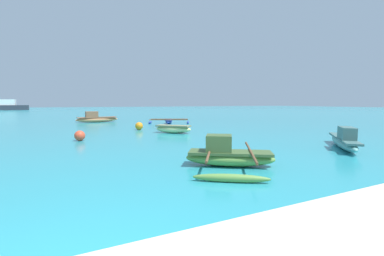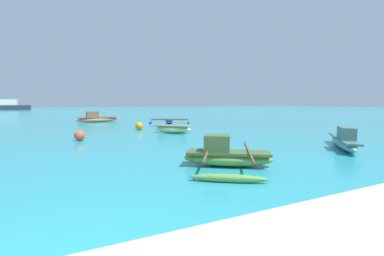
{
  "view_description": "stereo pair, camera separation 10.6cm",
  "coord_description": "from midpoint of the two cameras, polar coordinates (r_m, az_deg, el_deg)",
  "views": [
    {
      "loc": [
        0.41,
        -2.1,
        1.87
      ],
      "look_at": [
        7.55,
        12.77,
        0.25
      ],
      "focal_mm": 24.0,
      "sensor_mm": 36.0,
      "label": 1
    },
    {
      "loc": [
        0.5,
        -2.14,
        1.87
      ],
      "look_at": [
        7.55,
        12.77,
        0.25
      ],
      "focal_mm": 24.0,
      "sensor_mm": 36.0,
      "label": 2
    }
  ],
  "objects": [
    {
      "name": "moored_boat_0",
      "position": [
        26.61,
        -20.62,
        2.02
      ],
      "size": [
        3.99,
        1.21,
        1.05
      ],
      "rotation": [
        0.0,
        0.0,
        0.11
      ],
      "color": "#E18D59",
      "rests_on": "ground_plane"
    },
    {
      "name": "moored_boat_1",
      "position": [
        7.74,
        7.64,
        -6.12
      ],
      "size": [
        3.4,
        3.86,
        0.92
      ],
      "rotation": [
        0.0,
        0.0,
        -0.58
      ],
      "color": "#659742",
      "rests_on": "ground_plane"
    },
    {
      "name": "moored_boat_2",
      "position": [
        23.56,
        -5.26,
        1.49
      ],
      "size": [
        3.96,
        2.93,
        0.39
      ],
      "rotation": [
        0.0,
        0.0,
        1.13
      ],
      "color": "#2845A7",
      "rests_on": "ground_plane"
    },
    {
      "name": "moored_boat_3",
      "position": [
        12.36,
        30.5,
        -2.38
      ],
      "size": [
        3.27,
        3.24,
        0.91
      ],
      "rotation": [
        0.0,
        0.0,
        0.78
      ],
      "color": "#65ADA7",
      "rests_on": "ground_plane"
    },
    {
      "name": "moored_boat_4",
      "position": [
        15.98,
        -4.35,
        -0.16
      ],
      "size": [
        2.17,
        2.19,
        0.49
      ],
      "rotation": [
        0.0,
        0.0,
        -0.79
      ],
      "color": "#D3DE8F",
      "rests_on": "ground_plane"
    },
    {
      "name": "mooring_buoy_1",
      "position": [
        13.85,
        -23.87,
        -1.57
      ],
      "size": [
        0.51,
        0.51,
        0.51
      ],
      "color": "#E54C2D",
      "rests_on": "ground_plane"
    },
    {
      "name": "mooring_buoy_2",
      "position": [
        18.16,
        -11.85,
        0.43
      ],
      "size": [
        0.54,
        0.54,
        0.54
      ],
      "color": "orange",
      "rests_on": "ground_plane"
    },
    {
      "name": "distant_ferry",
      "position": [
        82.84,
        -36.95,
        3.98
      ],
      "size": [
        12.58,
        2.77,
        2.77
      ],
      "color": "#2D333D",
      "rests_on": "ground_plane"
    }
  ]
}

